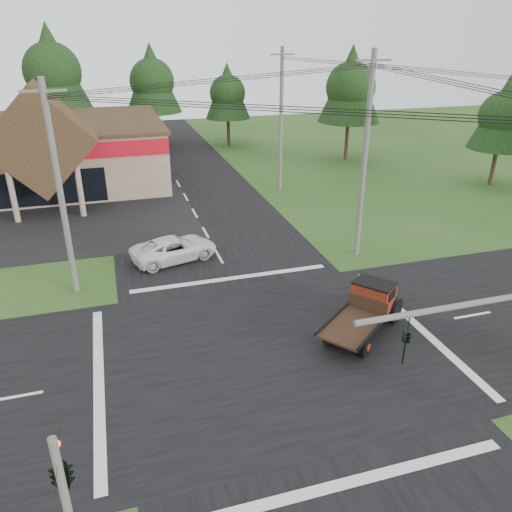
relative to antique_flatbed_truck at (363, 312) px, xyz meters
name	(u,v)px	position (x,y,z in m)	size (l,w,h in m)	color
ground	(272,352)	(-4.25, -0.19, -1.07)	(120.00, 120.00, 0.00)	#254619
road_ns	(272,351)	(-4.25, -0.19, -1.06)	(12.00, 120.00, 0.02)	black
road_ew	(272,351)	(-4.25, -0.19, -1.06)	(120.00, 12.00, 0.02)	black
traffic_signal_corner	(59,462)	(-11.75, -7.52, 2.45)	(0.53, 2.48, 4.40)	#595651
utility_pole_nw	(60,190)	(-12.25, 7.81, 4.32)	(2.00, 0.30, 10.50)	#595651
utility_pole_ne	(365,157)	(3.75, 7.81, 4.82)	(2.00, 0.30, 11.50)	#595651
utility_pole_n	(281,120)	(3.75, 21.81, 4.67)	(2.00, 0.30, 11.20)	#595651
tree_row_c	(52,68)	(-14.25, 40.81, 7.65)	(7.28, 7.28, 13.13)	#332316
tree_row_d	(152,79)	(-4.25, 41.81, 6.30)	(6.16, 6.16, 11.11)	#332316
tree_row_e	(227,91)	(3.75, 39.81, 4.96)	(5.04, 5.04, 9.09)	#332316
tree_side_ne	(351,85)	(13.75, 29.81, 6.30)	(6.16, 6.16, 11.11)	#332316
tree_side_e_near	(504,113)	(21.75, 17.81, 4.96)	(5.04, 5.04, 9.09)	#332316
antique_flatbed_truck	(363,312)	(0.00, 0.00, 0.00)	(1.96, 5.13, 2.14)	#5F190D
white_pickup	(174,249)	(-6.81, 10.19, -0.38)	(2.31, 5.00, 1.39)	white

